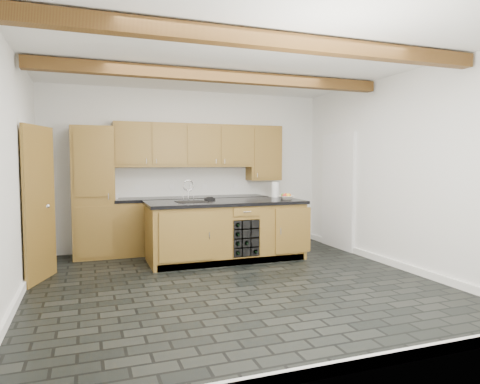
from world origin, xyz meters
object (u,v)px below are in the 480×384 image
object	(u,v)px
kitchen_scale	(210,199)
fruit_bowl	(286,198)
paper_towel	(275,190)
island	(226,230)

from	to	relation	value
kitchen_scale	fruit_bowl	bearing A→B (deg)	-18.49
paper_towel	island	bearing A→B (deg)	-160.11
fruit_bowl	island	bearing A→B (deg)	174.60
fruit_bowl	kitchen_scale	bearing A→B (deg)	165.09
island	kitchen_scale	distance (m)	0.58
island	paper_towel	world-z (taller)	paper_towel
island	paper_towel	distance (m)	1.22
island	fruit_bowl	distance (m)	1.11
kitchen_scale	paper_towel	world-z (taller)	paper_towel
island	paper_towel	size ratio (longest dim) A/B	9.45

